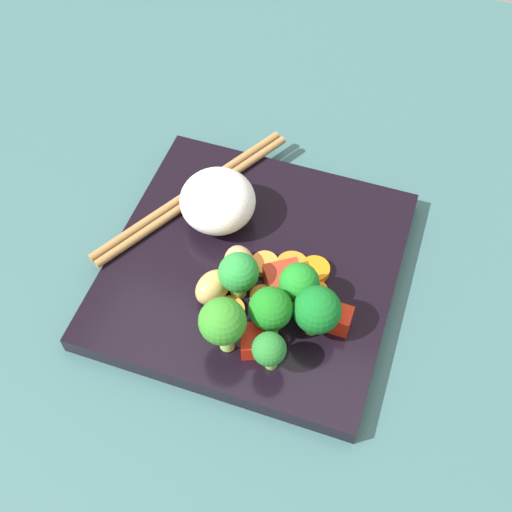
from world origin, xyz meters
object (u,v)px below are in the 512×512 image
(broccoli_floret_3, at_px, (223,322))
(carrot_slice_0, at_px, (263,296))
(rice_mound, at_px, (218,201))
(chopstick_pair, at_px, (193,195))
(square_plate, at_px, (253,268))

(broccoli_floret_3, xyz_separation_m, carrot_slice_0, (0.06, -0.01, -0.04))
(rice_mound, xyz_separation_m, chopstick_pair, (0.02, 0.04, -0.02))
(carrot_slice_0, relative_size, chopstick_pair, 0.10)
(carrot_slice_0, bearing_deg, rice_mound, 46.32)
(square_plate, xyz_separation_m, broccoli_floret_3, (-0.09, -0.01, 0.05))
(chopstick_pair, bearing_deg, broccoli_floret_3, 59.89)
(rice_mound, height_order, chopstick_pair, rice_mound)
(broccoli_floret_3, height_order, chopstick_pair, broccoli_floret_3)
(rice_mound, relative_size, broccoli_floret_3, 1.19)
(square_plate, distance_m, broccoli_floret_3, 0.11)
(square_plate, xyz_separation_m, chopstick_pair, (0.05, 0.09, 0.01))
(square_plate, bearing_deg, rice_mound, 53.86)
(carrot_slice_0, bearing_deg, broccoli_floret_3, 166.42)
(carrot_slice_0, xyz_separation_m, chopstick_pair, (0.09, 0.11, 0.00))
(rice_mound, distance_m, broccoli_floret_3, 0.15)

